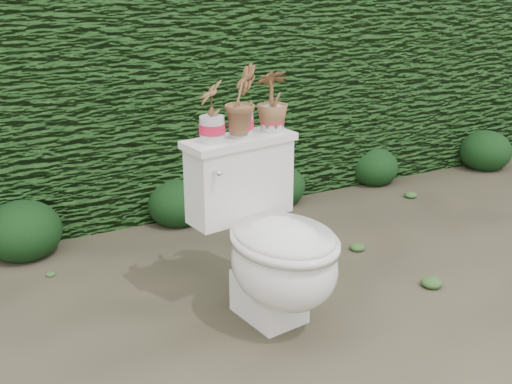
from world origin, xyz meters
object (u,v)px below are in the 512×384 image
potted_plant_center (241,103)px  potted_plant_right (272,102)px  toilet (272,245)px  potted_plant_left (212,113)px

potted_plant_center → potted_plant_right: potted_plant_center is taller
toilet → potted_plant_left: potted_plant_left is taller
potted_plant_left → toilet: bearing=55.8°
potted_plant_left → potted_plant_center: size_ratio=0.84×
potted_plant_right → potted_plant_left: bearing=11.8°
toilet → potted_plant_left: (-0.17, 0.22, 0.54)m
potted_plant_left → potted_plant_center: potted_plant_center is taller
toilet → potted_plant_left: bearing=119.8°
potted_plant_left → potted_plant_right: potted_plant_right is taller
potted_plant_right → potted_plant_center: bearing=11.8°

